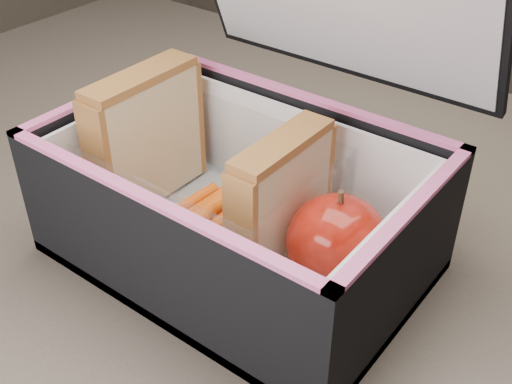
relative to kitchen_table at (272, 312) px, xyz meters
The scene contains 8 objects.
kitchen_table is the anchor object (origin of this frame).
lunch_bag 0.16m from the kitchen_table, 102.48° to the right, with size 0.29×0.26×0.28m.
plastic_tub 0.15m from the kitchen_table, 144.04° to the right, with size 0.19×0.14×0.08m, color white, non-canonical shape.
sandwich_left 0.20m from the kitchen_table, 164.77° to the right, with size 0.03×0.11×0.12m.
sandwich_right 0.16m from the kitchen_table, 47.52° to the right, with size 0.03×0.09×0.11m.
carrot_sticks 0.14m from the kitchen_table, 129.09° to the right, with size 0.06×0.12×0.03m.
paper_napkin 0.13m from the kitchen_table, 23.01° to the right, with size 0.08×0.08×0.01m, color white.
red_apple 0.17m from the kitchen_table, 21.90° to the right, with size 0.08×0.08×0.08m.
Camera 1 is at (0.25, -0.35, 1.10)m, focal length 45.00 mm.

